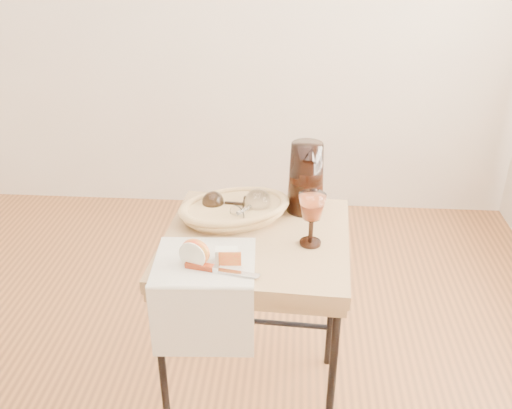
# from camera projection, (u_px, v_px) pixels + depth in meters

# --- Properties ---
(side_table) EXTENTS (0.60, 0.60, 0.72)m
(side_table) POSITION_uv_depth(u_px,v_px,m) (256.00, 328.00, 1.91)
(side_table) COLOR brown
(side_table) RESTS_ON floor
(tea_towel) EXTENTS (0.30, 0.28, 0.01)m
(tea_towel) POSITION_uv_depth(u_px,v_px,m) (205.00, 261.00, 1.61)
(tea_towel) COLOR #EFE9CE
(tea_towel) RESTS_ON side_table
(bread_basket) EXTENTS (0.39, 0.34, 0.05)m
(bread_basket) POSITION_uv_depth(u_px,v_px,m) (235.00, 211.00, 1.83)
(bread_basket) COLOR #A0834B
(bread_basket) RESTS_ON side_table
(goblet_lying_a) EXTENTS (0.12, 0.08, 0.07)m
(goblet_lying_a) POSITION_uv_depth(u_px,v_px,m) (227.00, 203.00, 1.84)
(goblet_lying_a) COLOR #36271C
(goblet_lying_a) RESTS_ON bread_basket
(goblet_lying_b) EXTENTS (0.15, 0.17, 0.09)m
(goblet_lying_b) POSITION_uv_depth(u_px,v_px,m) (249.00, 207.00, 1.80)
(goblet_lying_b) COLOR white
(goblet_lying_b) RESTS_ON bread_basket
(pitcher) EXTENTS (0.21, 0.27, 0.28)m
(pitcher) POSITION_uv_depth(u_px,v_px,m) (306.00, 177.00, 1.85)
(pitcher) COLOR black
(pitcher) RESTS_ON side_table
(wine_goblet) EXTENTS (0.11, 0.11, 0.17)m
(wine_goblet) POSITION_uv_depth(u_px,v_px,m) (311.00, 219.00, 1.67)
(wine_goblet) COLOR white
(wine_goblet) RESTS_ON side_table
(apple_half) EXTENTS (0.10, 0.07, 0.08)m
(apple_half) POSITION_uv_depth(u_px,v_px,m) (196.00, 252.00, 1.58)
(apple_half) COLOR #D9000A
(apple_half) RESTS_ON tea_towel
(apple_wedge) EXTENTS (0.07, 0.04, 0.04)m
(apple_wedge) POSITION_uv_depth(u_px,v_px,m) (227.00, 255.00, 1.60)
(apple_wedge) COLOR white
(apple_wedge) RESTS_ON tea_towel
(table_knife) EXTENTS (0.21, 0.06, 0.02)m
(table_knife) POSITION_uv_depth(u_px,v_px,m) (219.00, 269.00, 1.56)
(table_knife) COLOR silver
(table_knife) RESTS_ON tea_towel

